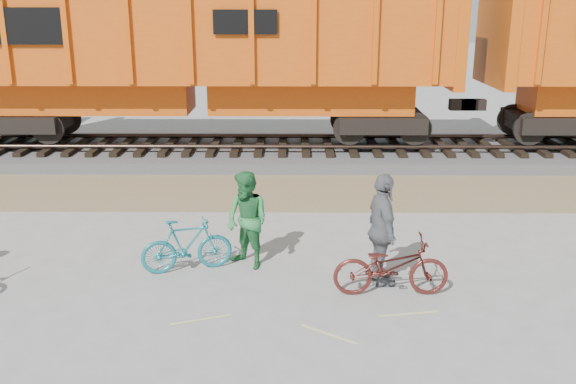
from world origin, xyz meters
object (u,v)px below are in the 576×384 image
Objects in this scene: bicycle_teal at (187,245)px; bicycle_maroon at (391,266)px; person_man at (247,220)px; hopper_car_center at (199,51)px; person_woman at (382,230)px.

bicycle_maroon reaches higher than bicycle_teal.
bicycle_maroon is 2.54m from person_man.
bicycle_teal is at bearing 73.94° from bicycle_maroon.
bicycle_teal is 3.38m from bicycle_maroon.
bicycle_teal is (0.84, -8.07, -2.55)m from hopper_car_center.
person_man is 0.91× the size of person_woman.
bicycle_teal is at bearing -84.07° from hopper_car_center.
hopper_car_center reaches higher than person_man.
person_woman is (3.17, -0.47, 0.45)m from bicycle_teal.
bicycle_teal is 1.09m from person_man.
hopper_car_center is at bearing -11.51° from bicycle_teal.
person_woman is at bearing -64.85° from hopper_car_center.
bicycle_teal is 0.84× the size of person_woman.
hopper_car_center is at bearing 23.52° from bicycle_maroon.
person_woman reaches higher than person_man.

